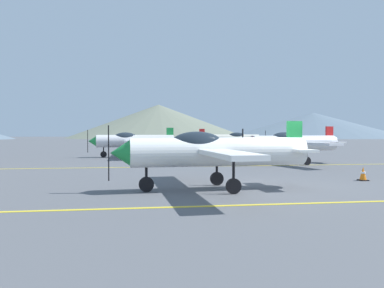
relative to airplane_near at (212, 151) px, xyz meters
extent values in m
plane|color=#54565B|center=(2.62, 0.37, -1.39)|extent=(400.00, 400.00, 0.00)
cube|color=yellow|center=(2.62, -2.90, -1.38)|extent=(80.00, 0.16, 0.01)
cube|color=yellow|center=(2.62, 9.07, -1.38)|extent=(80.00, 0.16, 0.01)
cylinder|color=white|center=(0.28, 0.02, -0.04)|extent=(6.38, 1.43, 1.02)
cone|color=#1E8C3F|center=(-3.21, -0.21, -0.04)|extent=(0.71, 0.91, 0.87)
cube|color=black|center=(-3.58, -0.23, -0.04)|extent=(0.04, 0.11, 1.86)
ellipsoid|color=#1E2833|center=(-0.56, -0.04, 0.27)|extent=(1.91, 0.96, 0.84)
cube|color=white|center=(-0.10, -0.01, 0.01)|extent=(1.56, 8.24, 0.15)
cube|color=white|center=(3.15, 0.21, 0.01)|extent=(0.81, 2.46, 0.09)
cube|color=#1E8C3F|center=(3.15, 0.21, 0.52)|extent=(0.59, 0.15, 1.12)
cylinder|color=black|center=(-2.33, -0.15, -0.66)|extent=(0.09, 0.09, 0.94)
cylinder|color=black|center=(-2.33, -0.15, -1.13)|extent=(0.53, 0.15, 0.52)
cylinder|color=black|center=(0.39, 1.05, -0.66)|extent=(0.09, 0.09, 0.94)
cylinder|color=black|center=(0.39, 1.05, -1.13)|extent=(0.53, 0.15, 0.52)
cylinder|color=black|center=(0.53, -0.99, -0.66)|extent=(0.09, 0.09, 0.94)
cylinder|color=black|center=(0.53, -0.99, -1.13)|extent=(0.53, 0.15, 0.52)
cylinder|color=silver|center=(7.43, 9.96, -0.04)|extent=(6.39, 2.54, 1.02)
cone|color=red|center=(4.05, 9.11, -0.04)|extent=(0.85, 1.00, 0.87)
cube|color=black|center=(3.68, 9.02, -0.04)|extent=(0.06, 0.12, 1.86)
ellipsoid|color=#1E2833|center=(6.62, 9.76, 0.27)|extent=(2.01, 1.27, 0.84)
cube|color=silver|center=(7.07, 9.87, 0.01)|extent=(3.00, 8.19, 0.15)
cube|color=silver|center=(10.23, 10.67, 0.01)|extent=(1.22, 2.51, 0.09)
cube|color=red|center=(10.23, 10.67, 0.52)|extent=(0.60, 0.25, 1.12)
cylinder|color=black|center=(4.90, 9.33, -0.66)|extent=(0.09, 0.09, 0.94)
cylinder|color=black|center=(4.90, 9.33, -1.13)|extent=(0.53, 0.24, 0.52)
cylinder|color=black|center=(7.36, 11.00, -0.66)|extent=(0.09, 0.09, 0.94)
cylinder|color=black|center=(7.36, 11.00, -1.13)|extent=(0.53, 0.24, 0.52)
cylinder|color=black|center=(7.86, 9.02, -0.66)|extent=(0.09, 0.09, 0.94)
cylinder|color=black|center=(7.86, 9.02, -1.13)|extent=(0.53, 0.24, 0.52)
cylinder|color=silver|center=(-2.89, 18.24, -0.04)|extent=(6.36, 1.21, 1.02)
cone|color=#1E8C3F|center=(-6.38, 18.14, -0.04)|extent=(0.68, 0.89, 0.87)
cube|color=black|center=(-6.76, 18.13, -0.04)|extent=(0.04, 0.11, 1.86)
ellipsoid|color=#1E2833|center=(-3.73, 18.22, 0.27)|extent=(1.89, 0.89, 0.84)
cube|color=silver|center=(-3.27, 18.23, 0.01)|extent=(1.27, 8.22, 0.15)
cube|color=silver|center=(-0.01, 18.33, 0.01)|extent=(0.72, 2.44, 0.09)
cube|color=#1E8C3F|center=(-0.01, 18.33, 0.52)|extent=(0.59, 0.13, 1.12)
cylinder|color=black|center=(-5.50, 18.17, -0.66)|extent=(0.09, 0.09, 0.94)
cylinder|color=black|center=(-5.50, 18.17, -1.13)|extent=(0.52, 0.13, 0.52)
cylinder|color=black|center=(-2.74, 19.27, -0.66)|extent=(0.09, 0.09, 0.94)
cylinder|color=black|center=(-2.74, 19.27, -1.13)|extent=(0.52, 0.13, 0.52)
cylinder|color=black|center=(-2.68, 17.23, -0.66)|extent=(0.09, 0.09, 0.94)
cylinder|color=black|center=(-2.68, 17.23, -1.13)|extent=(0.52, 0.13, 0.52)
cylinder|color=silver|center=(6.91, 25.67, -0.04)|extent=(6.40, 2.35, 1.02)
cone|color=red|center=(10.32, 24.93, -0.04)|extent=(0.82, 0.99, 0.87)
cube|color=black|center=(10.68, 24.85, -0.04)|extent=(0.06, 0.12, 1.86)
ellipsoid|color=#1E2833|center=(7.73, 25.49, 0.27)|extent=(2.00, 1.22, 0.84)
cube|color=silver|center=(7.27, 25.59, 0.01)|extent=(2.75, 8.22, 0.15)
cube|color=silver|center=(4.09, 26.29, 0.01)|extent=(1.15, 2.50, 0.09)
cube|color=red|center=(4.09, 26.29, 0.52)|extent=(0.60, 0.23, 1.12)
cylinder|color=black|center=(9.45, 25.12, -0.66)|extent=(0.09, 0.09, 0.94)
cylinder|color=black|center=(9.45, 25.12, -1.13)|extent=(0.53, 0.22, 0.52)
cylinder|color=black|center=(6.51, 24.71, -0.66)|extent=(0.09, 0.09, 0.94)
cylinder|color=black|center=(6.51, 24.71, -1.13)|extent=(0.53, 0.22, 0.52)
cylinder|color=black|center=(6.94, 26.71, -0.66)|extent=(0.09, 0.09, 0.94)
cylinder|color=black|center=(6.94, 26.71, -1.13)|extent=(0.53, 0.22, 0.52)
cube|color=black|center=(14.42, 31.73, -0.69)|extent=(3.67, 4.63, 0.75)
cube|color=black|center=(14.35, 31.86, -0.04)|extent=(2.56, 2.87, 0.55)
cylinder|color=black|center=(14.33, 30.05, -1.07)|extent=(0.50, 0.67, 0.64)
cylinder|color=black|center=(15.90, 30.93, -1.07)|extent=(0.50, 0.67, 0.64)
cylinder|color=black|center=(12.94, 32.53, -1.07)|extent=(0.50, 0.67, 0.64)
cylinder|color=black|center=(14.51, 33.41, -1.07)|extent=(0.50, 0.67, 0.64)
cube|color=black|center=(6.84, 1.59, -1.37)|extent=(0.36, 0.36, 0.04)
cone|color=orange|center=(6.84, 1.59, -1.07)|extent=(0.29, 0.29, 0.55)
cylinder|color=white|center=(6.84, 1.59, -1.05)|extent=(0.20, 0.20, 0.08)
cone|color=slate|center=(4.98, 136.07, 5.32)|extent=(72.13, 72.13, 13.41)
cone|color=slate|center=(70.33, 135.41, 3.92)|extent=(74.21, 74.21, 10.62)
camera|label=1|loc=(-2.54, -12.85, 0.63)|focal=34.55mm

